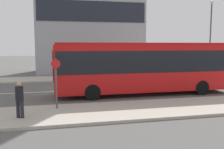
{
  "coord_description": "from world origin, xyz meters",
  "views": [
    {
      "loc": [
        -1.42,
        -17.82,
        3.29
      ],
      "look_at": [
        2.24,
        -1.9,
        1.34
      ],
      "focal_mm": 40.0,
      "sensor_mm": 36.0,
      "label": 1
    }
  ],
  "objects_px": {
    "bus_stop_sign": "(56,79)",
    "city_bus": "(144,65)",
    "pedestrian_near_stop": "(20,98)",
    "parked_car_0": "(219,72)",
    "street_lamp": "(211,31)"
  },
  "relations": [
    {
      "from": "parked_car_0",
      "to": "pedestrian_near_stop",
      "type": "relative_size",
      "value": 2.75
    },
    {
      "from": "parked_car_0",
      "to": "pedestrian_near_stop",
      "type": "xyz_separation_m",
      "value": [
        -17.13,
        -10.02,
        0.35
      ]
    },
    {
      "from": "bus_stop_sign",
      "to": "street_lamp",
      "type": "height_order",
      "value": "street_lamp"
    },
    {
      "from": "city_bus",
      "to": "bus_stop_sign",
      "type": "relative_size",
      "value": 4.69
    },
    {
      "from": "city_bus",
      "to": "pedestrian_near_stop",
      "type": "bearing_deg",
      "value": -150.36
    },
    {
      "from": "parked_car_0",
      "to": "street_lamp",
      "type": "bearing_deg",
      "value": 83.76
    },
    {
      "from": "pedestrian_near_stop",
      "to": "street_lamp",
      "type": "xyz_separation_m",
      "value": [
        17.36,
        12.05,
        3.72
      ]
    },
    {
      "from": "pedestrian_near_stop",
      "to": "city_bus",
      "type": "bearing_deg",
      "value": -121.65
    },
    {
      "from": "bus_stop_sign",
      "to": "city_bus",
      "type": "bearing_deg",
      "value": 28.77
    },
    {
      "from": "parked_car_0",
      "to": "street_lamp",
      "type": "height_order",
      "value": "street_lamp"
    },
    {
      "from": "parked_car_0",
      "to": "pedestrian_near_stop",
      "type": "height_order",
      "value": "pedestrian_near_stop"
    },
    {
      "from": "bus_stop_sign",
      "to": "pedestrian_near_stop",
      "type": "bearing_deg",
      "value": -140.11
    },
    {
      "from": "city_bus",
      "to": "parked_car_0",
      "type": "distance_m",
      "value": 11.4
    },
    {
      "from": "city_bus",
      "to": "pedestrian_near_stop",
      "type": "relative_size",
      "value": 7.43
    },
    {
      "from": "city_bus",
      "to": "bus_stop_sign",
      "type": "distance_m",
      "value": 6.53
    }
  ]
}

